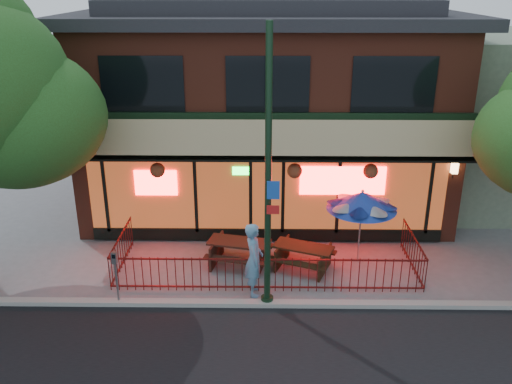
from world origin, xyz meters
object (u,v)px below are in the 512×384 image
(street_light, at_px, (268,190))
(picnic_table_left, at_px, (239,249))
(pedestrian, at_px, (254,259))
(parking_meter_near, at_px, (116,269))
(picnic_table_right, at_px, (303,254))
(patio_umbrella, at_px, (362,201))

(street_light, distance_m, picnic_table_left, 3.44)
(pedestrian, relative_size, parking_meter_near, 1.35)
(street_light, bearing_deg, pedestrian, 124.82)
(picnic_table_left, bearing_deg, street_light, -68.57)
(picnic_table_right, distance_m, parking_meter_near, 5.26)
(picnic_table_right, bearing_deg, street_light, -119.33)
(street_light, bearing_deg, picnic_table_left, 111.43)
(street_light, height_order, parking_meter_near, street_light)
(picnic_table_right, bearing_deg, parking_meter_near, -158.31)
(picnic_table_right, height_order, pedestrian, pedestrian)
(street_light, relative_size, picnic_table_left, 3.44)
(picnic_table_left, bearing_deg, pedestrian, -73.63)
(street_light, height_order, pedestrian, street_light)
(patio_umbrella, relative_size, pedestrian, 1.13)
(street_light, height_order, picnic_table_right, street_light)
(picnic_table_left, bearing_deg, patio_umbrella, 3.94)
(street_light, relative_size, patio_umbrella, 3.07)
(picnic_table_right, relative_size, pedestrian, 1.00)
(parking_meter_near, bearing_deg, pedestrian, 9.50)
(patio_umbrella, bearing_deg, street_light, -139.67)
(picnic_table_left, relative_size, parking_meter_near, 1.36)
(pedestrian, bearing_deg, street_light, -150.98)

